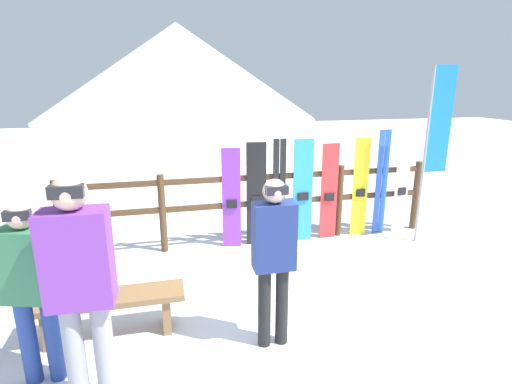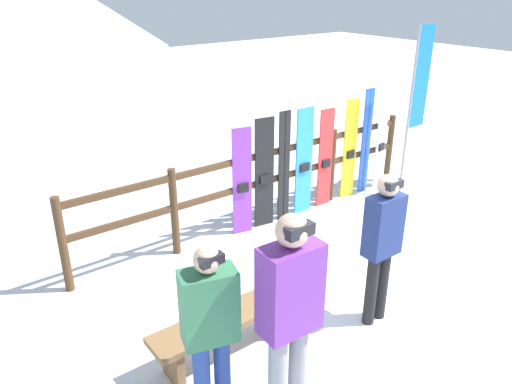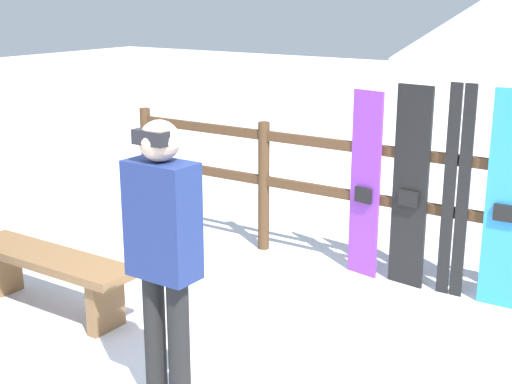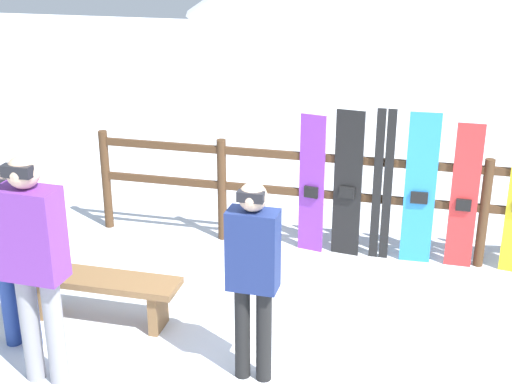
# 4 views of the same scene
# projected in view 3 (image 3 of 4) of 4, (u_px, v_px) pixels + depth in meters

# --- Properties ---
(fence) EXTENTS (5.58, 0.10, 1.15)m
(fence) POSITION_uv_depth(u_px,v_px,m) (412.00, 199.00, 5.48)
(fence) COLOR #4C331E
(fence) RESTS_ON ground
(bench) EXTENTS (1.44, 0.36, 0.43)m
(bench) POSITION_uv_depth(u_px,v_px,m) (50.00, 268.00, 5.06)
(bench) COLOR brown
(bench) RESTS_ON ground
(person_navy) EXTENTS (0.38, 0.21, 1.61)m
(person_navy) POSITION_uv_depth(u_px,v_px,m) (163.00, 246.00, 3.69)
(person_navy) COLOR black
(person_navy) RESTS_ON ground
(snowboard_purple) EXTENTS (0.27, 0.09, 1.50)m
(snowboard_purple) POSITION_uv_depth(u_px,v_px,m) (365.00, 186.00, 5.62)
(snowboard_purple) COLOR purple
(snowboard_purple) RESTS_ON ground
(snowboard_black_stripe) EXTENTS (0.29, 0.08, 1.57)m
(snowboard_black_stripe) POSITION_uv_depth(u_px,v_px,m) (411.00, 189.00, 5.41)
(snowboard_black_stripe) COLOR black
(snowboard_black_stripe) RESTS_ON ground
(ski_pair_black) EXTENTS (0.19, 0.02, 1.61)m
(ski_pair_black) POSITION_uv_depth(u_px,v_px,m) (456.00, 193.00, 5.22)
(ski_pair_black) COLOR black
(ski_pair_black) RESTS_ON ground
(snowboard_blue) EXTENTS (0.31, 0.06, 1.59)m
(snowboard_blue) POSITION_uv_depth(u_px,v_px,m) (508.00, 202.00, 5.02)
(snowboard_blue) COLOR #288CE0
(snowboard_blue) RESTS_ON ground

